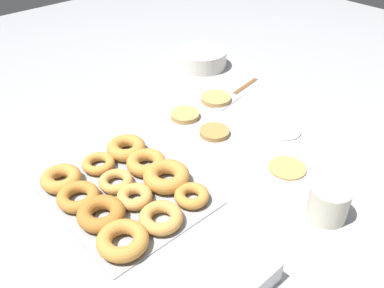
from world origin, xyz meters
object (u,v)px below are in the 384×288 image
(pancake_1, at_px, (216,99))
(paper_cup, at_px, (329,203))
(spatula, at_px, (229,97))
(pancake_4, at_px, (214,132))
(batter_bowl, at_px, (202,59))
(pancake_2, at_px, (287,167))
(donut_tray, at_px, (126,189))
(pancake_0, at_px, (283,130))
(container_stack, at_px, (231,268))
(pancake_3, at_px, (185,115))

(pancake_1, distance_m, paper_cup, 0.57)
(spatula, bearing_deg, pancake_4, 22.88)
(pancake_4, height_order, batter_bowl, batter_bowl)
(pancake_2, bearing_deg, paper_cup, -24.47)
(pancake_1, bearing_deg, pancake_2, -16.83)
(pancake_1, relative_size, donut_tray, 0.27)
(pancake_0, height_order, paper_cup, paper_cup)
(batter_bowl, distance_m, container_stack, 0.95)
(pancake_1, xyz_separation_m, spatula, (0.02, 0.05, -0.01))
(container_stack, bearing_deg, pancake_2, 110.00)
(container_stack, relative_size, paper_cup, 1.63)
(pancake_2, relative_size, donut_tray, 0.26)
(pancake_3, distance_m, batter_bowl, 0.38)
(paper_cup, bearing_deg, pancake_4, 173.56)
(pancake_0, distance_m, pancake_1, 0.26)
(paper_cup, bearing_deg, container_stack, -96.90)
(donut_tray, relative_size, batter_bowl, 1.99)
(pancake_0, height_order, container_stack, container_stack)
(pancake_0, distance_m, paper_cup, 0.35)
(paper_cup, distance_m, spatula, 0.57)
(pancake_0, bearing_deg, container_stack, -63.14)
(pancake_3, bearing_deg, batter_bowl, 128.73)
(pancake_1, distance_m, spatula, 0.05)
(pancake_2, xyz_separation_m, batter_bowl, (-0.60, 0.26, 0.03))
(paper_cup, bearing_deg, pancake_2, 155.53)
(donut_tray, xyz_separation_m, container_stack, (0.33, 0.02, 0.01))
(pancake_1, height_order, spatula, pancake_1)
(pancake_1, height_order, pancake_2, pancake_1)
(pancake_4, bearing_deg, pancake_3, -179.10)
(pancake_3, relative_size, paper_cup, 1.01)
(pancake_4, bearing_deg, pancake_2, 6.57)
(pancake_0, relative_size, spatula, 0.40)
(pancake_2, distance_m, paper_cup, 0.18)
(donut_tray, height_order, spatula, donut_tray)
(pancake_0, height_order, pancake_3, pancake_3)
(pancake_0, relative_size, donut_tray, 0.28)
(donut_tray, relative_size, paper_cup, 4.20)
(spatula, bearing_deg, container_stack, 34.12)
(pancake_4, bearing_deg, pancake_0, 52.34)
(pancake_3, xyz_separation_m, paper_cup, (0.53, -0.04, 0.03))
(pancake_2, distance_m, donut_tray, 0.42)
(paper_cup, bearing_deg, pancake_0, 143.44)
(pancake_1, distance_m, container_stack, 0.68)
(pancake_4, xyz_separation_m, donut_tray, (0.04, -0.34, 0.01))
(batter_bowl, distance_m, paper_cup, 0.83)
(pancake_0, xyz_separation_m, spatula, (-0.24, 0.03, -0.00))
(pancake_0, height_order, pancake_2, same)
(pancake_0, distance_m, spatula, 0.25)
(batter_bowl, bearing_deg, container_stack, -39.97)
(batter_bowl, bearing_deg, pancake_1, -33.27)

